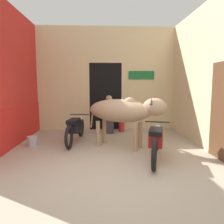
{
  "coord_description": "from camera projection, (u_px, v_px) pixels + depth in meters",
  "views": [
    {
      "loc": [
        -0.11,
        -3.69,
        1.6
      ],
      "look_at": [
        0.12,
        1.87,
        0.92
      ],
      "focal_mm": 35.0,
      "sensor_mm": 36.0,
      "label": 1
    }
  ],
  "objects": [
    {
      "name": "ground_plane",
      "position": [
        110.0,
        176.0,
        3.86
      ],
      "size": [
        30.0,
        30.0,
        0.0
      ],
      "primitive_type": "plane",
      "color": "tan"
    },
    {
      "name": "wall_left_shopfront",
      "position": [
        9.0,
        79.0,
        5.59
      ],
      "size": [
        0.25,
        4.16,
        3.65
      ],
      "color": "red",
      "rests_on": "ground_plane"
    },
    {
      "name": "wall_back_with_doorway",
      "position": [
        106.0,
        86.0,
        8.05
      ],
      "size": [
        4.86,
        0.93,
        3.65
      ],
      "color": "beige",
      "rests_on": "ground_plane"
    },
    {
      "name": "wall_right_with_door",
      "position": [
        202.0,
        78.0,
        5.76
      ],
      "size": [
        0.22,
        4.16,
        3.65
      ],
      "color": "beige",
      "rests_on": "ground_plane"
    },
    {
      "name": "cow",
      "position": [
        124.0,
        111.0,
        5.53
      ],
      "size": [
        2.04,
        1.43,
        1.35
      ],
      "color": "tan",
      "rests_on": "ground_plane"
    },
    {
      "name": "motorcycle_near",
      "position": [
        156.0,
        140.0,
        4.72
      ],
      "size": [
        0.75,
        1.94,
        0.75
      ],
      "color": "black",
      "rests_on": "ground_plane"
    },
    {
      "name": "motorcycle_far",
      "position": [
        76.0,
        128.0,
        6.12
      ],
      "size": [
        0.58,
        1.98,
        0.73
      ],
      "color": "black",
      "rests_on": "ground_plane"
    },
    {
      "name": "shopkeeper_seated",
      "position": [
        109.0,
        113.0,
        7.29
      ],
      "size": [
        0.42,
        0.33,
        1.27
      ],
      "color": "#3D3842",
      "rests_on": "ground_plane"
    },
    {
      "name": "plastic_stool",
      "position": [
        122.0,
        125.0,
        7.55
      ],
      "size": [
        0.28,
        0.28,
        0.45
      ],
      "color": "red",
      "rests_on": "ground_plane"
    },
    {
      "name": "bucket",
      "position": [
        32.0,
        141.0,
        5.77
      ],
      "size": [
        0.26,
        0.26,
        0.26
      ],
      "color": "#A8A8B2",
      "rests_on": "ground_plane"
    }
  ]
}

